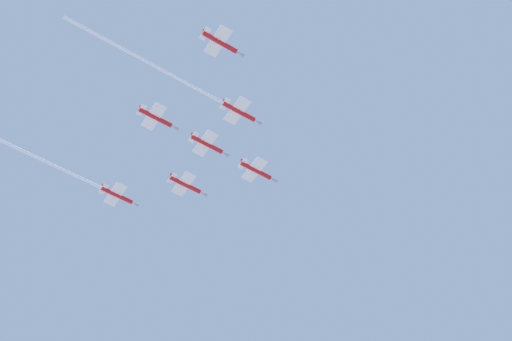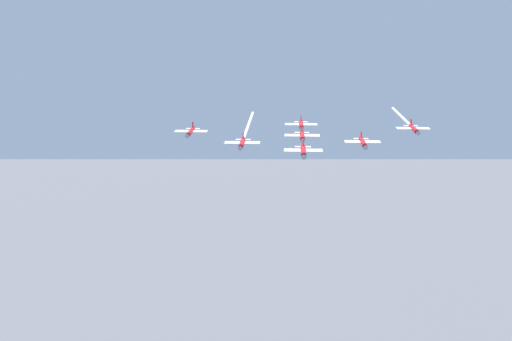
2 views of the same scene
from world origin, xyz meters
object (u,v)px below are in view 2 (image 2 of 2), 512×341
(jet_port_inner, at_px, (363,142))
(jet_port_trail, at_px, (301,125))
(jet_port_outer, at_px, (302,136))
(jet_center_rear, at_px, (191,132))
(jet_lead, at_px, (303,151))
(jet_starboard_inner, at_px, (246,132))
(jet_starboard_outer, at_px, (407,122))

(jet_port_inner, height_order, jet_port_trail, jet_port_trail)
(jet_port_outer, bearing_deg, jet_center_rear, -24.23)
(jet_lead, height_order, jet_center_rear, jet_lead)
(jet_lead, xyz_separation_m, jet_starboard_inner, (33.63, -5.60, -1.16))
(jet_lead, bearing_deg, jet_starboard_outer, -126.22)
(jet_lead, xyz_separation_m, jet_port_outer, (13.26, -9.29, 0.51))
(jet_lead, xyz_separation_m, jet_starboard_outer, (16.01, -47.17, 0.28))
(jet_starboard_outer, distance_m, jet_center_rear, 59.86)
(jet_lead, bearing_deg, jet_starboard_inner, -64.42)
(jet_lead, bearing_deg, jet_port_trail, -90.00)
(jet_lead, xyz_separation_m, jet_port_inner, (3.60, -20.50, -0.67))
(jet_port_outer, xyz_separation_m, jet_port_trail, (13.26, -9.29, 0.14))
(jet_starboard_outer, distance_m, jet_port_trail, 30.46)
(jet_port_outer, height_order, jet_center_rear, jet_port_outer)
(jet_port_outer, relative_size, jet_center_rear, 1.00)
(jet_port_inner, bearing_deg, jet_lead, 45.00)
(jet_starboard_outer, xyz_separation_m, jet_center_rear, (24.99, 54.38, -1.24))
(jet_starboard_inner, bearing_deg, jet_port_outer, 135.32)
(jet_starboard_inner, height_order, jet_center_rear, jet_center_rear)
(jet_lead, distance_m, jet_port_outer, 16.20)
(jet_port_inner, bearing_deg, jet_starboard_outer, -120.02)
(jet_port_outer, height_order, jet_port_trail, jet_port_trail)
(jet_port_inner, relative_size, jet_starboard_outer, 0.30)
(jet_port_inner, relative_size, jet_port_outer, 1.00)
(jet_starboard_outer, bearing_deg, jet_port_trail, 14.86)
(jet_lead, distance_m, jet_starboard_inner, 34.11)
(jet_port_outer, distance_m, jet_port_trail, 16.19)
(jet_starboard_inner, xyz_separation_m, jet_port_outer, (-20.37, -3.70, 1.67))
(jet_port_inner, bearing_deg, jet_port_trail, -50.19)
(jet_starboard_inner, bearing_deg, jet_port_inner, 151.43)
(jet_port_inner, bearing_deg, jet_center_rear, -18.43)
(jet_center_rear, bearing_deg, jet_port_outer, 155.77)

